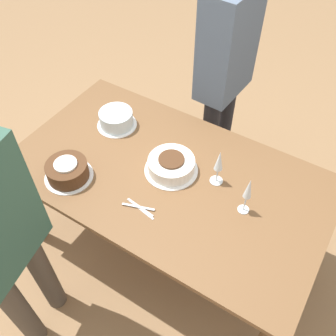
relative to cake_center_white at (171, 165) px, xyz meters
name	(u,v)px	position (x,y,z in m)	size (l,w,h in m)	color
ground_plane	(168,243)	(0.00, -0.03, -0.78)	(12.00, 12.00, 0.00)	#8E6B47
dining_table	(168,185)	(0.00, -0.03, -0.14)	(1.73, 0.98, 0.74)	brown
cake_center_white	(171,165)	(0.00, 0.00, 0.00)	(0.29, 0.29, 0.09)	white
cake_front_chocolate	(67,171)	(-0.44, -0.33, 0.01)	(0.26, 0.26, 0.11)	white
cake_back_decorated	(116,119)	(-0.47, 0.14, 0.01)	(0.24, 0.24, 0.10)	white
wine_glass_near	(248,191)	(0.45, -0.04, 0.12)	(0.06, 0.06, 0.24)	silver
wine_glass_far	(219,163)	(0.25, 0.06, 0.10)	(0.07, 0.07, 0.22)	silver
fork_pile	(140,208)	(0.00, -0.30, -0.04)	(0.19, 0.07, 0.01)	silver
person_watching	(226,63)	(-0.06, 0.73, 0.21)	(0.24, 0.41, 1.64)	#232328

